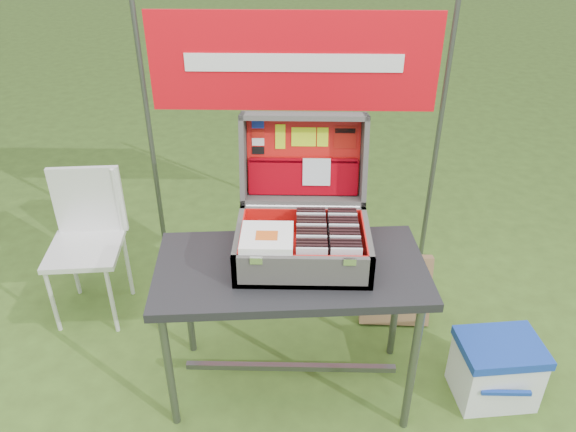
{
  "coord_description": "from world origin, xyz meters",
  "views": [
    {
      "loc": [
        0.04,
        -1.97,
        2.17
      ],
      "look_at": [
        -0.01,
        0.1,
        0.91
      ],
      "focal_mm": 35.0,
      "sensor_mm": 36.0,
      "label": 1
    }
  ],
  "objects_px": {
    "suitcase": "(303,200)",
    "cooler": "(496,369)",
    "chair": "(85,251)",
    "table": "(291,329)",
    "cardboard_box": "(395,290)"
  },
  "relations": [
    {
      "from": "table",
      "to": "cooler",
      "type": "height_order",
      "value": "table"
    },
    {
      "from": "chair",
      "to": "table",
      "type": "bearing_deg",
      "value": -30.66
    },
    {
      "from": "cardboard_box",
      "to": "table",
      "type": "bearing_deg",
      "value": -136.85
    },
    {
      "from": "suitcase",
      "to": "cooler",
      "type": "relative_size",
      "value": 1.52
    },
    {
      "from": "table",
      "to": "cardboard_box",
      "type": "bearing_deg",
      "value": 37.03
    },
    {
      "from": "cooler",
      "to": "chair",
      "type": "relative_size",
      "value": 0.45
    },
    {
      "from": "table",
      "to": "chair",
      "type": "distance_m",
      "value": 1.25
    },
    {
      "from": "suitcase",
      "to": "cooler",
      "type": "bearing_deg",
      "value": -8.49
    },
    {
      "from": "chair",
      "to": "cardboard_box",
      "type": "bearing_deg",
      "value": -6.39
    },
    {
      "from": "cooler",
      "to": "chair",
      "type": "height_order",
      "value": "chair"
    },
    {
      "from": "suitcase",
      "to": "cooler",
      "type": "height_order",
      "value": "suitcase"
    },
    {
      "from": "suitcase",
      "to": "chair",
      "type": "xyz_separation_m",
      "value": [
        -1.18,
        0.43,
        -0.58
      ]
    },
    {
      "from": "cooler",
      "to": "chair",
      "type": "distance_m",
      "value": 2.2
    },
    {
      "from": "cardboard_box",
      "to": "cooler",
      "type": "bearing_deg",
      "value": -52.0
    },
    {
      "from": "cooler",
      "to": "table",
      "type": "bearing_deg",
      "value": 170.92
    }
  ]
}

